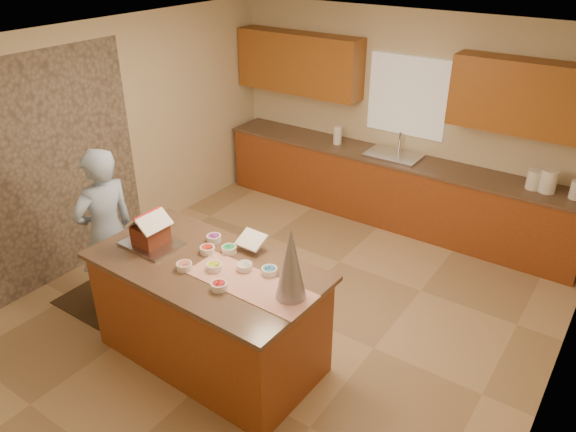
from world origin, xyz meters
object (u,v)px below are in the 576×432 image
object	(u,v)px
tinsel_tree	(291,264)
boy	(106,233)
gingerbread_house	(150,231)
island_base	(209,314)

from	to	relation	value
tinsel_tree	boy	xyz separation A→B (m)	(-2.19, -0.02, -0.43)
boy	gingerbread_house	distance (m)	0.77
island_base	gingerbread_house	size ratio (longest dim) A/B	6.25
tinsel_tree	gingerbread_house	world-z (taller)	tinsel_tree
tinsel_tree	boy	distance (m)	2.23
island_base	boy	xyz separation A→B (m)	(-1.33, 0.01, 0.40)
tinsel_tree	gingerbread_house	bearing A→B (deg)	-177.39
tinsel_tree	gingerbread_house	distance (m)	1.48
boy	tinsel_tree	bearing A→B (deg)	97.43
island_base	gingerbread_house	bearing A→B (deg)	-174.81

